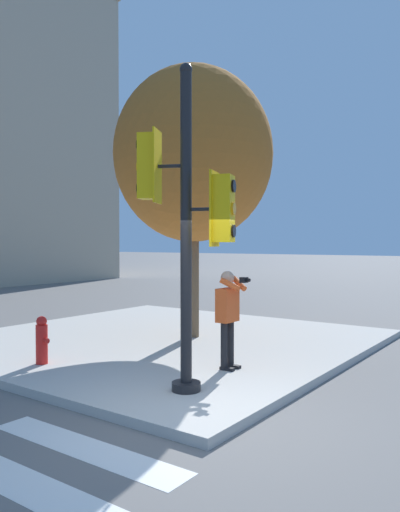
{
  "coord_description": "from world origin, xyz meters",
  "views": [
    {
      "loc": [
        -4.75,
        -3.46,
        2.19
      ],
      "look_at": [
        1.54,
        1.07,
        1.99
      ],
      "focal_mm": 35.0,
      "sensor_mm": 36.0,
      "label": 1
    }
  ],
  "objects_px": {
    "fire_hydrant": "(42,340)",
    "person_photographer": "(228,310)",
    "street_tree": "(193,155)",
    "traffic_signal_pole": "(186,214)"
  },
  "relations": [
    {
      "from": "traffic_signal_pole",
      "to": "street_tree",
      "type": "relative_size",
      "value": 0.77
    },
    {
      "from": "person_photographer",
      "to": "street_tree",
      "type": "height_order",
      "value": "street_tree"
    },
    {
      "from": "street_tree",
      "to": "fire_hydrant",
      "type": "distance_m",
      "value": 5.01
    },
    {
      "from": "person_photographer",
      "to": "street_tree",
      "type": "relative_size",
      "value": 0.27
    },
    {
      "from": "traffic_signal_pole",
      "to": "person_photographer",
      "type": "xyz_separation_m",
      "value": [
        1.38,
        0.18,
        -1.49
      ]
    },
    {
      "from": "fire_hydrant",
      "to": "person_photographer",
      "type": "bearing_deg",
      "value": -60.24
    },
    {
      "from": "traffic_signal_pole",
      "to": "fire_hydrant",
      "type": "xyz_separation_m",
      "value": [
        -0.19,
        2.93,
        -2.05
      ]
    },
    {
      "from": "person_photographer",
      "to": "fire_hydrant",
      "type": "xyz_separation_m",
      "value": [
        -1.57,
        2.75,
        -0.56
      ]
    },
    {
      "from": "street_tree",
      "to": "fire_hydrant",
      "type": "relative_size",
      "value": 7.21
    },
    {
      "from": "traffic_signal_pole",
      "to": "fire_hydrant",
      "type": "height_order",
      "value": "traffic_signal_pole"
    }
  ]
}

